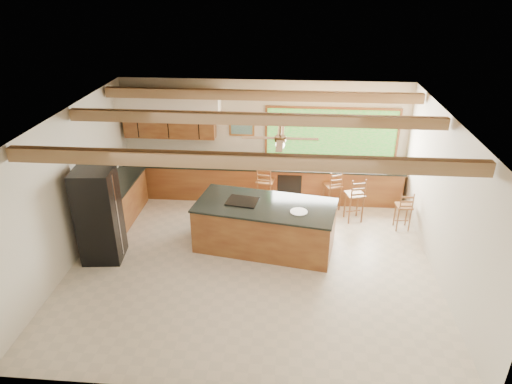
{
  "coord_description": "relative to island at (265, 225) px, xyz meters",
  "views": [
    {
      "loc": [
        0.72,
        -7.75,
        5.37
      ],
      "look_at": [
        0.01,
        0.8,
        1.19
      ],
      "focal_mm": 32.0,
      "sensor_mm": 36.0,
      "label": 1
    }
  ],
  "objects": [
    {
      "name": "island",
      "position": [
        0.0,
        0.0,
        0.0
      ],
      "size": [
        3.07,
        1.83,
        1.03
      ],
      "rotation": [
        0.0,
        0.0,
        -0.17
      ],
      "color": "brown",
      "rests_on": "ground"
    },
    {
      "name": "bar_stool_d",
      "position": [
        3.08,
        0.95,
        0.07
      ],
      "size": [
        0.37,
        0.37,
        0.96
      ],
      "rotation": [
        0.0,
        0.0,
        0.06
      ],
      "color": "brown",
      "rests_on": "ground"
    },
    {
      "name": "counter_run",
      "position": [
        -1.04,
        1.92,
        -0.04
      ],
      "size": [
        7.12,
        3.1,
        1.24
      ],
      "color": "brown",
      "rests_on": "ground"
    },
    {
      "name": "bar_stool_b",
      "position": [
        2.01,
        1.25,
        0.16
      ],
      "size": [
        0.49,
        0.49,
        1.12
      ],
      "rotation": [
        0.0,
        0.0,
        0.26
      ],
      "color": "brown",
      "rests_on": "ground"
    },
    {
      "name": "bar_stool_a",
      "position": [
        -0.12,
        1.79,
        0.17
      ],
      "size": [
        0.46,
        0.46,
        1.14
      ],
      "rotation": [
        0.0,
        0.0,
        -0.14
      ],
      "color": "brown",
      "rests_on": "ground"
    },
    {
      "name": "room_shell",
      "position": [
        -0.39,
        0.05,
        1.71
      ],
      "size": [
        7.27,
        6.54,
        3.02
      ],
      "color": "beige",
      "rests_on": "ground"
    },
    {
      "name": "refrigerator",
      "position": [
        -3.27,
        -0.7,
        0.48
      ],
      "size": [
        0.84,
        0.82,
        1.96
      ],
      "rotation": [
        0.0,
        0.0,
        0.1
      ],
      "color": "black",
      "rests_on": "ground"
    },
    {
      "name": "ground",
      "position": [
        -0.22,
        -0.6,
        -0.5
      ],
      "size": [
        7.2,
        7.2,
        0.0
      ],
      "primitive_type": "plane",
      "color": "beige",
      "rests_on": "ground"
    },
    {
      "name": "bar_stool_c",
      "position": [
        1.53,
        1.79,
        0.12
      ],
      "size": [
        0.49,
        0.5,
        1.05
      ],
      "rotation": [
        0.0,
        0.0,
        0.4
      ],
      "color": "brown",
      "rests_on": "ground"
    }
  ]
}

